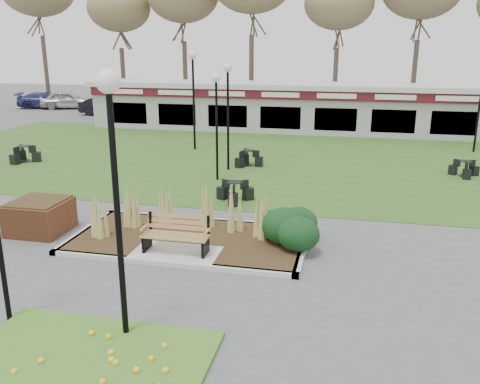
% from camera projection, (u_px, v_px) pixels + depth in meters
% --- Properties ---
extents(ground, '(100.00, 100.00, 0.00)m').
position_uv_depth(ground, '(174.00, 259.00, 12.79)').
color(ground, '#515154').
rests_on(ground, ground).
extents(lawn, '(34.00, 16.00, 0.02)m').
position_uv_depth(lawn, '(260.00, 158.00, 24.02)').
color(lawn, '#2B561B').
rests_on(lawn, ground).
extents(flower_bed, '(4.20, 3.00, 0.16)m').
position_uv_depth(flower_bed, '(81.00, 365.00, 8.46)').
color(flower_bed, '#2E601B').
rests_on(flower_bed, ground).
extents(planting_bed, '(6.75, 3.40, 1.27)m').
position_uv_depth(planting_bed, '(236.00, 231.00, 13.69)').
color(planting_bed, black).
rests_on(planting_bed, ground).
extents(park_bench, '(1.70, 0.66, 0.93)m').
position_uv_depth(park_bench, '(177.00, 234.00, 12.86)').
color(park_bench, '#A3814A').
rests_on(park_bench, ground).
extents(brick_planter, '(1.50, 1.50, 0.95)m').
position_uv_depth(brick_planter, '(40.00, 216.00, 14.51)').
color(brick_planter, brown).
rests_on(brick_planter, ground).
extents(food_pavilion, '(24.60, 3.40, 2.90)m').
position_uv_depth(food_pavilion, '(284.00, 107.00, 31.07)').
color(food_pavilion, '#939396').
rests_on(food_pavilion, ground).
extents(lamp_post_near_left, '(0.40, 0.40, 4.84)m').
position_uv_depth(lamp_post_near_left, '(113.00, 149.00, 8.45)').
color(lamp_post_near_left, black).
rests_on(lamp_post_near_left, ground).
extents(lamp_post_mid_left, '(0.37, 0.37, 4.45)m').
position_uv_depth(lamp_post_mid_left, '(228.00, 93.00, 20.83)').
color(lamp_post_mid_left, black).
rests_on(lamp_post_mid_left, ground).
extents(lamp_post_mid_right, '(0.34, 0.34, 4.15)m').
position_uv_depth(lamp_post_mid_right, '(216.00, 103.00, 19.30)').
color(lamp_post_mid_right, black).
rests_on(lamp_post_mid_right, ground).
extents(lamp_post_far_left, '(0.40, 0.40, 4.86)m').
position_uv_depth(lamp_post_far_left, '(193.00, 79.00, 24.97)').
color(lamp_post_far_left, black).
rests_on(lamp_post_far_left, ground).
extents(bistro_set_a, '(1.35, 1.32, 0.73)m').
position_uv_depth(bistro_set_a, '(24.00, 157.00, 23.09)').
color(bistro_set_a, black).
rests_on(bistro_set_a, ground).
extents(bistro_set_b, '(1.30, 1.21, 0.70)m').
position_uv_depth(bistro_set_b, '(235.00, 195.00, 17.32)').
color(bistro_set_b, black).
rests_on(bistro_set_b, ground).
extents(bistro_set_c, '(1.16, 1.30, 0.69)m').
position_uv_depth(bistro_set_c, '(248.00, 160.00, 22.38)').
color(bistro_set_c, black).
rests_on(bistro_set_c, ground).
extents(bistro_set_d, '(1.21, 1.05, 0.64)m').
position_uv_depth(bistro_set_d, '(464.00, 171.00, 20.58)').
color(bistro_set_d, black).
rests_on(bistro_set_d, ground).
extents(car_silver, '(4.64, 3.01, 1.47)m').
position_uv_depth(car_silver, '(68.00, 100.00, 41.80)').
color(car_silver, '#AEAEB3').
rests_on(car_silver, ground).
extents(car_black, '(4.24, 1.64, 1.38)m').
position_uv_depth(car_black, '(108.00, 106.00, 38.07)').
color(car_black, black).
rests_on(car_black, ground).
extents(car_blue, '(4.83, 3.10, 1.30)m').
position_uv_depth(car_blue, '(45.00, 100.00, 42.26)').
color(car_blue, navy).
rests_on(car_blue, ground).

